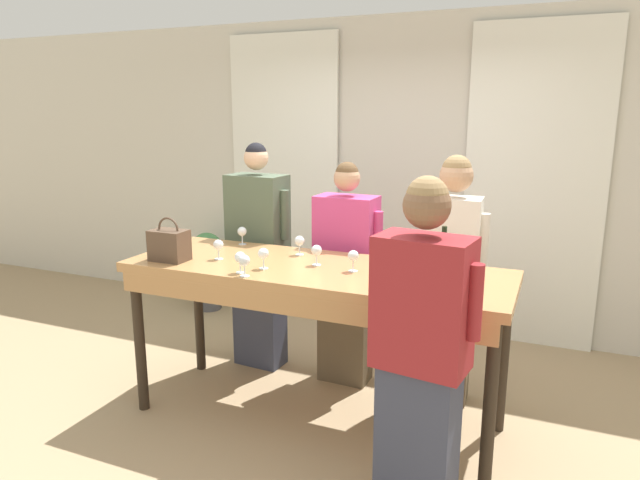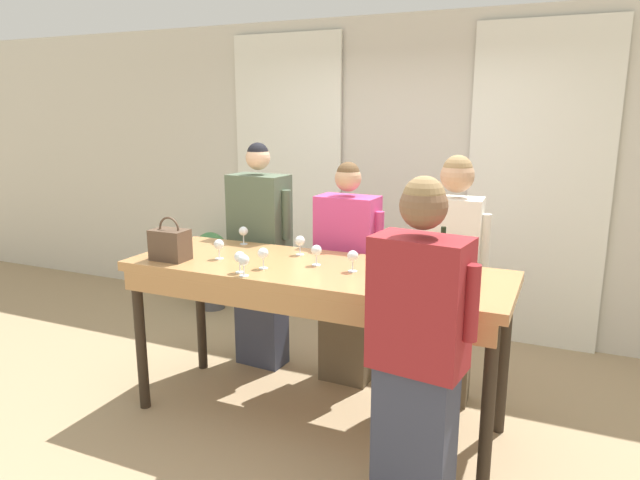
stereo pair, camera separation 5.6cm
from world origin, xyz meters
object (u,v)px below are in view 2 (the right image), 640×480
(wine_glass_center_right, at_px, (243,232))
(wine_glass_back_left, at_px, (465,265))
(tasting_bar, at_px, (313,283))
(wine_glass_front_left, at_px, (316,251))
(wine_glass_center_mid, at_px, (435,283))
(guest_cream_sweater, at_px, (452,276))
(wine_glass_by_handbag, at_px, (353,257))
(wine_glass_front_right, at_px, (418,265))
(wine_bottle, at_px, (442,264))
(wine_glass_back_mid, at_px, (263,254))
(wine_glass_back_right, at_px, (219,245))
(wine_glass_front_mid, at_px, (300,241))
(potted_plant, at_px, (211,265))
(wine_glass_center_left, at_px, (463,255))
(host_pouring, at_px, (418,353))
(guest_olive_jacket, at_px, (260,256))
(wine_glass_by_bottle, at_px, (244,261))
(wine_glass_near_host, at_px, (240,258))
(guest_pink_top, at_px, (347,274))
(handbag, at_px, (170,244))

(wine_glass_center_right, height_order, wine_glass_back_left, same)
(tasting_bar, bearing_deg, wine_glass_front_left, 93.80)
(wine_glass_center_mid, relative_size, wine_glass_back_left, 1.00)
(tasting_bar, xyz_separation_m, guest_cream_sweater, (0.73, 0.63, -0.04))
(wine_glass_by_handbag, bearing_deg, wine_glass_center_mid, -29.22)
(tasting_bar, distance_m, guest_cream_sweater, 0.97)
(wine_glass_center_mid, bearing_deg, wine_glass_front_right, 119.86)
(wine_bottle, distance_m, wine_glass_front_left, 0.81)
(wine_glass_back_mid, relative_size, wine_glass_back_right, 1.00)
(wine_glass_front_mid, bearing_deg, guest_cream_sweater, 22.46)
(wine_glass_center_mid, relative_size, wine_glass_back_mid, 1.00)
(wine_glass_front_mid, xyz_separation_m, potted_plant, (-1.64, 1.31, -0.68))
(tasting_bar, height_order, wine_glass_front_mid, wine_glass_front_mid)
(wine_glass_front_left, bearing_deg, wine_glass_front_mid, 136.58)
(wine_glass_center_left, xyz_separation_m, wine_glass_back_mid, (-1.11, -0.47, 0.00))
(wine_glass_back_mid, xyz_separation_m, host_pouring, (1.09, -0.46, -0.26))
(guest_olive_jacket, bearing_deg, wine_glass_by_bottle, -64.97)
(wine_glass_by_handbag, bearing_deg, wine_glass_center_right, 160.37)
(wine_glass_front_right, xyz_separation_m, wine_glass_near_host, (-1.00, -0.27, 0.00))
(wine_glass_near_host, bearing_deg, guest_cream_sweater, 40.34)
(wine_bottle, xyz_separation_m, wine_glass_center_right, (-1.51, 0.40, -0.03))
(wine_glass_back_mid, distance_m, guest_cream_sweater, 1.29)
(wine_glass_by_bottle, xyz_separation_m, guest_pink_top, (0.27, 0.97, -0.31))
(handbag, xyz_separation_m, guest_cream_sweater, (1.65, 0.84, -0.24))
(wine_glass_front_right, height_order, wine_glass_back_mid, same)
(wine_bottle, height_order, wine_glass_by_handbag, wine_bottle)
(tasting_bar, bearing_deg, guest_olive_jacket, 139.52)
(wine_glass_front_left, bearing_deg, wine_glass_near_host, -135.75)
(wine_glass_center_right, height_order, wine_glass_by_handbag, same)
(wine_glass_center_right, distance_m, wine_glass_by_handbag, 1.03)
(wine_glass_front_mid, bearing_deg, potted_plant, 141.46)
(wine_glass_front_mid, bearing_deg, wine_glass_near_host, -104.80)
(wine_glass_near_host, bearing_deg, wine_glass_front_left, 44.25)
(wine_glass_front_left, xyz_separation_m, wine_glass_by_handbag, (0.26, -0.04, 0.00))
(tasting_bar, relative_size, wine_glass_near_host, 18.45)
(wine_glass_back_right, distance_m, guest_pink_top, 0.98)
(guest_cream_sweater, bearing_deg, wine_glass_front_left, -141.66)
(guest_olive_jacket, bearing_deg, tasting_bar, -40.48)
(wine_glass_front_mid, distance_m, wine_glass_back_mid, 0.40)
(wine_glass_center_mid, relative_size, wine_glass_by_bottle, 1.00)
(wine_glass_front_left, bearing_deg, handbag, -164.00)
(wine_glass_center_left, distance_m, host_pouring, 0.96)
(wine_glass_center_right, distance_m, guest_cream_sweater, 1.49)
(wine_glass_by_bottle, height_order, guest_cream_sweater, guest_cream_sweater)
(wine_glass_back_left, xyz_separation_m, wine_glass_by_bottle, (-1.19, -0.42, 0.00))
(wine_glass_front_left, relative_size, wine_glass_by_handbag, 1.00)
(wine_glass_by_handbag, bearing_deg, wine_glass_near_host, -154.02)
(wine_bottle, bearing_deg, wine_glass_front_mid, 163.87)
(wine_bottle, distance_m, wine_glass_center_left, 0.37)
(wine_bottle, xyz_separation_m, guest_cream_sweater, (-0.07, 0.68, -0.26))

